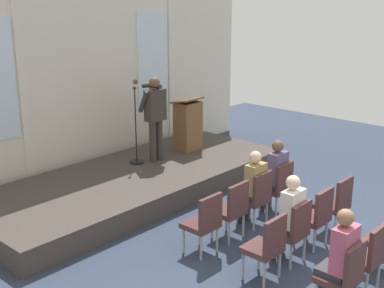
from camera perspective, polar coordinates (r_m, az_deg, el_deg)
name	(u,v)px	position (r m, az deg, el deg)	size (l,w,h in m)	color
ground_plane	(371,280)	(7.49, 19.26, -14.05)	(16.28, 16.28, 0.00)	#2D384C
rear_partition	(81,66)	(10.62, -12.21, 8.44)	(9.64, 0.14, 4.55)	silver
stage_platform	(136,182)	(9.92, -6.26, -4.21)	(6.30, 2.53, 0.40)	#3F3833
speaker	(155,113)	(10.22, -4.17, 3.48)	(0.50, 0.69, 1.71)	#332D28
mic_stand	(136,147)	(10.28, -6.21, -0.30)	(0.28, 0.28, 1.55)	black
lectern	(188,125)	(11.04, -0.46, 2.15)	(0.60, 0.48, 1.16)	brown
chair_r0_c0	(205,220)	(7.47, 1.41, -8.49)	(0.46, 0.44, 0.94)	#99999E
chair_r0_c1	(232,207)	(7.93, 4.47, -7.02)	(0.46, 0.44, 0.94)	#99999E
chair_r0_c2	(256,195)	(8.41, 7.18, -5.69)	(0.46, 0.44, 0.94)	#99999E
audience_r0_c2	(253,184)	(8.39, 6.76, -4.43)	(0.36, 0.39, 1.28)	#2D2D33
chair_r0_c3	(278,185)	(8.91, 9.58, -4.50)	(0.46, 0.44, 0.94)	#99999E
audience_r0_c3	(275,173)	(8.88, 9.20, -3.18)	(0.36, 0.39, 1.32)	#2D2D33
chair_r1_c0	(267,244)	(6.89, 8.37, -10.97)	(0.46, 0.44, 0.94)	#99999E
chair_r1_c1	(293,228)	(7.38, 11.21, -9.17)	(0.46, 0.44, 0.94)	#99999E
audience_r1_c1	(289,214)	(7.34, 10.74, -7.66)	(0.36, 0.39, 1.30)	#2D2D33
chair_r1_c2	(316,214)	(7.89, 13.67, -7.58)	(0.46, 0.44, 0.94)	#99999E
chair_r1_c3	(337,202)	(8.42, 15.81, -6.17)	(0.46, 0.44, 0.94)	#99999E
chair_r2_c0	(345,274)	(6.43, 16.61, -13.65)	(0.46, 0.44, 0.94)	#99999E
audience_r2_c0	(340,256)	(6.36, 16.10, -11.84)	(0.36, 0.39, 1.34)	#2D2D33
chair_r2_c1	(368,254)	(6.96, 19.00, -11.47)	(0.46, 0.44, 0.94)	#99999E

